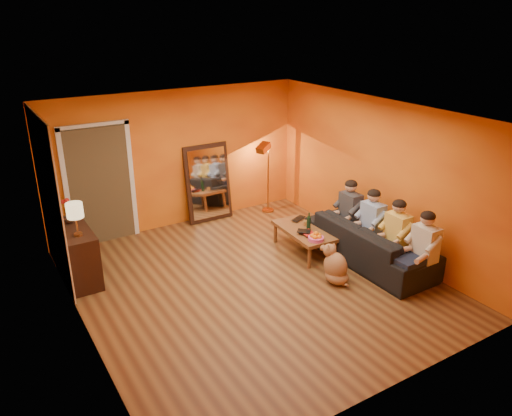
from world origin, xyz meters
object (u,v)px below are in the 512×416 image
table_lamp (76,220)px  vase (69,218)px  person_mid_right (372,224)px  sofa (369,243)px  person_mid_left (397,236)px  person_far_right (350,213)px  dog (336,264)px  person_far_left (424,249)px  laptop (301,220)px  sideboard (77,254)px  wine_bottle (309,221)px  tumbler (306,223)px  coffee_table (304,240)px  mirror_frame (208,183)px  floor_lamp (268,178)px

table_lamp → vase: bearing=90.0°
person_mid_right → sofa: bearing=-142.4°
person_mid_left → person_far_right: bearing=90.0°
dog → person_mid_left: (1.04, -0.22, 0.30)m
person_far_left → laptop: person_far_left is taller
sideboard → person_mid_right: (4.37, -1.84, 0.18)m
dog → wine_bottle: 1.10m
wine_bottle → tumbler: size_ratio=3.43×
table_lamp → person_mid_left: table_lamp is taller
person_mid_right → tumbler: 1.14m
coffee_table → person_far_right: person_far_right is taller
table_lamp → person_far_left: (4.37, -2.64, -0.49)m
wine_bottle → laptop: (0.13, 0.40, -0.14)m
sideboard → mirror_frame: bearing=21.2°
sofa → vase: 4.81m
coffee_table → tumbler: (0.12, 0.12, 0.25)m
coffee_table → person_mid_left: (0.83, -1.30, 0.40)m
floor_lamp → dog: size_ratio=2.31×
table_lamp → person_mid_left: bearing=-25.5°
mirror_frame → table_lamp: bearing=-153.7°
sofa → vase: vase is taller
dog → person_far_right: (1.04, 0.88, 0.30)m
coffee_table → dog: size_ratio=1.96×
coffee_table → person_mid_left: bearing=-54.0°
table_lamp → wine_bottle: table_lamp is taller
sideboard → person_far_left: 5.27m
dog → tumbler: dog is taller
person_far_left → coffee_table: bearing=114.1°
vase → dog: bearing=-36.0°
wine_bottle → vase: (-3.59, 1.38, 0.36)m
sideboard → person_mid_right: size_ratio=0.97×
person_mid_right → vase: (-4.37, 2.09, 0.33)m
dog → person_far_left: bearing=-26.2°
floor_lamp → person_far_right: floor_lamp is taller
floor_lamp → laptop: (-0.29, -1.53, -0.29)m
floor_lamp → person_mid_left: size_ratio=1.18×
sideboard → vase: size_ratio=6.86×
dog → laptop: size_ratio=1.93×
coffee_table → tumbler: size_ratio=13.51×
mirror_frame → person_mid_left: size_ratio=1.25×
dog → tumbler: bearing=85.2°
person_mid_left → tumbler: 1.60m
wine_bottle → laptop: 0.44m
person_far_right → laptop: 0.87m
person_mid_right → wine_bottle: person_mid_right is taller
table_lamp → floor_lamp: 4.18m
sofa → wine_bottle: (-0.65, 0.80, 0.23)m
mirror_frame → person_mid_left: 3.81m
person_mid_right → person_far_right: same height
dog → vase: vase is taller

